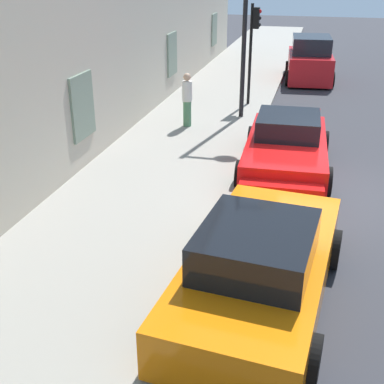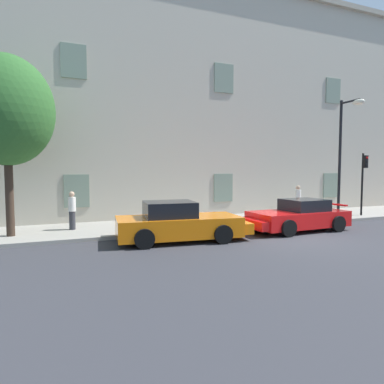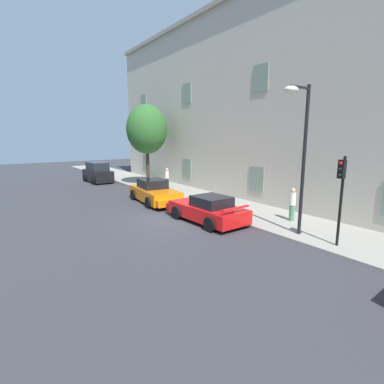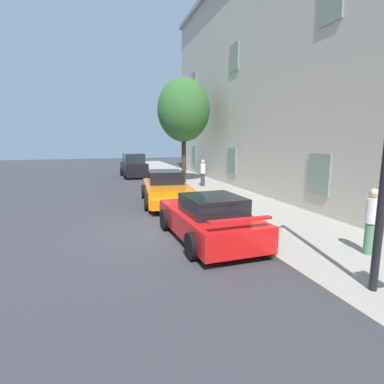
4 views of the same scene
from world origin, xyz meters
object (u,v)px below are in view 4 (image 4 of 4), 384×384
object	(u,v)px
sportscar_red_lead	(167,190)
sportscar_yellow_flank	(206,218)
street_lamp	(378,49)
pedestrian_strolling	(371,220)
tree_near_kerb	(184,110)
hatchback_distant	(134,166)
pedestrian_admiring	(203,172)

from	to	relation	value
sportscar_red_lead	sportscar_yellow_flank	world-z (taller)	sportscar_red_lead
street_lamp	pedestrian_strolling	world-z (taller)	street_lamp
sportscar_red_lead	tree_near_kerb	size ratio (longest dim) A/B	0.76
hatchback_distant	street_lamp	size ratio (longest dim) A/B	0.64
sportscar_yellow_flank	tree_near_kerb	bearing A→B (deg)	167.65
street_lamp	pedestrian_strolling	bearing A→B (deg)	127.70
pedestrian_admiring	pedestrian_strolling	distance (m)	11.45
sportscar_yellow_flank	tree_near_kerb	size ratio (longest dim) A/B	0.70
tree_near_kerb	pedestrian_admiring	xyz separation A→B (m)	(2.14, 0.56, -3.73)
sportscar_red_lead	pedestrian_admiring	xyz separation A→B (m)	(-3.66, 2.99, 0.33)
hatchback_distant	street_lamp	distance (m)	20.12
sportscar_red_lead	hatchback_distant	bearing A→B (deg)	-178.60
sportscar_yellow_flank	pedestrian_strolling	world-z (taller)	pedestrian_strolling
hatchback_distant	pedestrian_strolling	bearing A→B (deg)	10.60
sportscar_yellow_flank	hatchback_distant	xyz separation A→B (m)	(-15.67, -0.30, 0.24)
street_lamp	pedestrian_strolling	xyz separation A→B (m)	(-1.41, 1.83, -3.24)
sportscar_yellow_flank	street_lamp	world-z (taller)	street_lamp
hatchback_distant	sportscar_yellow_flank	bearing A→B (deg)	1.11
sportscar_yellow_flank	pedestrian_admiring	world-z (taller)	pedestrian_admiring
tree_near_kerb	street_lamp	bearing A→B (deg)	-4.12
pedestrian_strolling	tree_near_kerb	bearing A→B (deg)	-176.85
tree_near_kerb	street_lamp	size ratio (longest dim) A/B	1.10
tree_near_kerb	pedestrian_admiring	distance (m)	4.33
street_lamp	hatchback_distant	bearing A→B (deg)	-175.35
tree_near_kerb	pedestrian_strolling	distance (m)	14.11
hatchback_distant	tree_near_kerb	distance (m)	6.68
sportscar_red_lead	tree_near_kerb	xyz separation A→B (m)	(-5.81, 2.43, 4.06)
tree_near_kerb	street_lamp	distance (m)	15.05
sportscar_red_lead	street_lamp	bearing A→B (deg)	8.35
sportscar_yellow_flank	hatchback_distant	world-z (taller)	hatchback_distant
pedestrian_strolling	hatchback_distant	bearing A→B (deg)	-169.40
hatchback_distant	pedestrian_admiring	size ratio (longest dim) A/B	2.46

